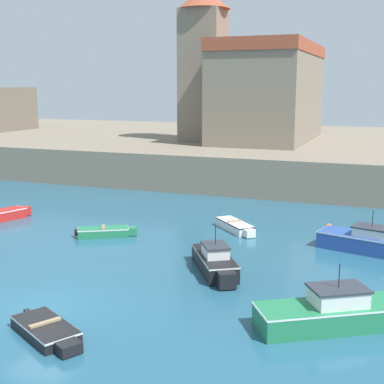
% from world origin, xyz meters
% --- Properties ---
extents(ground_plane, '(200.00, 200.00, 0.00)m').
position_xyz_m(ground_plane, '(0.00, 0.00, 0.00)').
color(ground_plane, '#235670').
extents(quay_seawall, '(120.00, 40.00, 3.20)m').
position_xyz_m(quay_seawall, '(0.00, 43.93, 1.60)').
color(quay_seawall, gray).
rests_on(quay_seawall, ground).
extents(dinghy_black_0, '(3.66, 2.69, 0.52)m').
position_xyz_m(dinghy_black_0, '(1.64, -1.99, 0.25)').
color(dinghy_black_0, black).
rests_on(dinghy_black_0, ground).
extents(motorboat_green_2, '(6.08, 4.52, 2.45)m').
position_xyz_m(motorboat_green_2, '(11.16, 2.50, 0.58)').
color(motorboat_green_2, '#237A4C').
rests_on(motorboat_green_2, ground).
extents(dinghy_green_3, '(3.43, 2.48, 0.61)m').
position_xyz_m(dinghy_green_3, '(-3.04, 10.23, 0.29)').
color(dinghy_green_3, '#237A4C').
rests_on(dinghy_green_3, ground).
extents(motorboat_blue_5, '(5.99, 2.98, 2.35)m').
position_xyz_m(motorboat_blue_5, '(11.90, 12.58, 0.57)').
color(motorboat_blue_5, '#284C9E').
rests_on(motorboat_blue_5, ground).
extents(motorboat_black_6, '(3.44, 4.58, 2.30)m').
position_xyz_m(motorboat_black_6, '(5.10, 6.58, 0.53)').
color(motorboat_black_6, black).
rests_on(motorboat_black_6, ground).
extents(dinghy_white_7, '(3.22, 3.26, 0.61)m').
position_xyz_m(dinghy_white_7, '(3.86, 14.29, 0.29)').
color(dinghy_white_7, white).
rests_on(dinghy_white_7, ground).
extents(mooring_buoy, '(0.44, 0.44, 0.44)m').
position_xyz_m(mooring_buoy, '(9.30, 16.34, 0.22)').
color(mooring_buoy, orange).
rests_on(mooring_buoy, ground).
extents(church, '(13.67, 17.93, 15.39)m').
position_xyz_m(church, '(-1.05, 39.29, 8.76)').
color(church, gray).
rests_on(church, quay_seawall).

